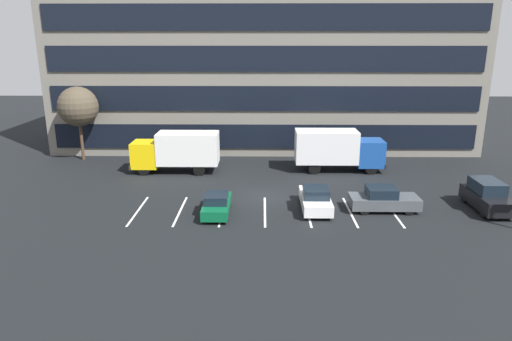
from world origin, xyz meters
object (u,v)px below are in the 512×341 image
at_px(suv_black, 487,196).
at_px(sedan_forest, 217,204).
at_px(sedan_white, 315,199).
at_px(box_truck_yellow, 177,150).
at_px(box_truck_blue, 337,148).
at_px(bare_tree, 78,107).
at_px(sedan_charcoal, 383,200).

relative_size(suv_black, sedan_forest, 1.11).
height_order(sedan_white, sedan_forest, sedan_white).
bearing_deg(sedan_forest, box_truck_yellow, 113.57).
xyz_separation_m(suv_black, sedan_forest, (-17.77, -1.08, -0.29)).
bearing_deg(suv_black, box_truck_blue, 132.53).
distance_m(box_truck_blue, suv_black, 12.56).
distance_m(box_truck_yellow, bare_tree, 10.89).
relative_size(suv_black, bare_tree, 0.65).
bearing_deg(box_truck_yellow, box_truck_blue, 2.44).
xyz_separation_m(box_truck_yellow, sedan_charcoal, (15.16, -8.89, -1.16)).
bearing_deg(box_truck_yellow, sedan_white, -39.51).
height_order(box_truck_blue, sedan_white, box_truck_blue).
relative_size(box_truck_blue, suv_black, 1.72).
distance_m(box_truck_yellow, sedan_white, 13.91).
bearing_deg(bare_tree, sedan_white, -32.29).
bearing_deg(sedan_white, bare_tree, 147.71).
distance_m(box_truck_blue, sedan_white, 9.90).
bearing_deg(box_truck_blue, sedan_white, -106.94).
bearing_deg(box_truck_yellow, sedan_forest, -66.43).
bearing_deg(sedan_forest, sedan_charcoal, 4.37).
bearing_deg(box_truck_yellow, sedan_charcoal, -30.40).
distance_m(sedan_white, suv_black, 11.33).
distance_m(box_truck_yellow, box_truck_blue, 13.56).
xyz_separation_m(sedan_forest, bare_tree, (-13.89, 13.76, 4.30)).
height_order(sedan_white, bare_tree, bare_tree).
bearing_deg(bare_tree, suv_black, -21.83).
height_order(box_truck_yellow, bare_tree, bare_tree).
bearing_deg(bare_tree, box_truck_yellow, -22.70).
height_order(sedan_forest, sedan_charcoal, sedan_charcoal).
xyz_separation_m(suv_black, bare_tree, (-31.66, 12.69, 4.01)).
xyz_separation_m(box_truck_blue, bare_tree, (-23.20, 3.46, 3.00)).
relative_size(box_truck_blue, sedan_white, 1.71).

